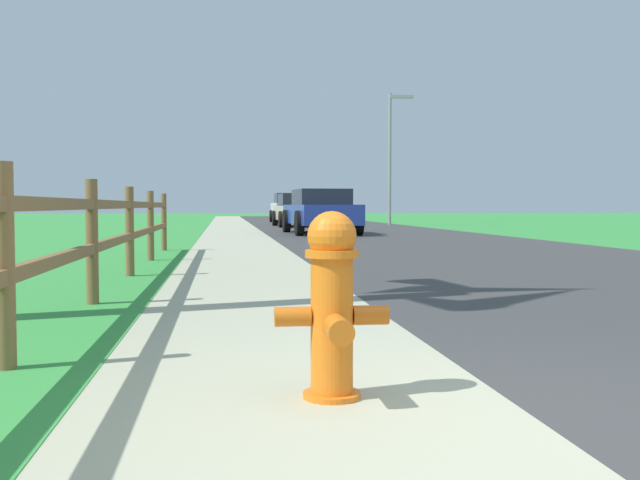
# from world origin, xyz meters

# --- Properties ---
(ground_plane) EXTENTS (120.00, 120.00, 0.00)m
(ground_plane) POSITION_xyz_m (0.00, 25.00, 0.00)
(ground_plane) COLOR green
(road_asphalt) EXTENTS (7.00, 66.00, 0.01)m
(road_asphalt) POSITION_xyz_m (3.50, 27.00, 0.00)
(road_asphalt) COLOR #3A3A3A
(road_asphalt) RESTS_ON ground
(curb_concrete) EXTENTS (6.00, 66.00, 0.01)m
(curb_concrete) POSITION_xyz_m (-3.00, 27.00, 0.00)
(curb_concrete) COLOR #ADAE8F
(curb_concrete) RESTS_ON ground
(grass_verge) EXTENTS (5.00, 66.00, 0.00)m
(grass_verge) POSITION_xyz_m (-4.50, 27.00, 0.01)
(grass_verge) COLOR green
(grass_verge) RESTS_ON ground
(fire_hydrant) EXTENTS (0.54, 0.44, 0.88)m
(fire_hydrant) POSITION_xyz_m (-0.81, 0.70, 0.46)
(fire_hydrant) COLOR orange
(fire_hydrant) RESTS_ON ground
(rail_fence) EXTENTS (0.11, 13.56, 1.15)m
(rail_fence) POSITION_xyz_m (-2.50, 5.56, 0.67)
(rail_fence) COLOR brown
(rail_fence) RESTS_ON ground
(parked_suv_blue) EXTENTS (2.17, 5.04, 1.42)m
(parked_suv_blue) POSITION_xyz_m (1.77, 20.65, 0.74)
(parked_suv_blue) COLOR navy
(parked_suv_blue) RESTS_ON ground
(parked_car_beige) EXTENTS (2.14, 4.54, 1.43)m
(parked_car_beige) POSITION_xyz_m (1.92, 29.00, 0.72)
(parked_car_beige) COLOR #C6B793
(parked_car_beige) RESTS_ON ground
(parked_car_white) EXTENTS (2.10, 4.23, 1.56)m
(parked_car_white) POSITION_xyz_m (2.24, 36.40, 0.80)
(parked_car_white) COLOR white
(parked_car_white) RESTS_ON ground
(street_lamp) EXTENTS (1.17, 0.20, 6.08)m
(street_lamp) POSITION_xyz_m (6.43, 30.61, 3.63)
(street_lamp) COLOR gray
(street_lamp) RESTS_ON ground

